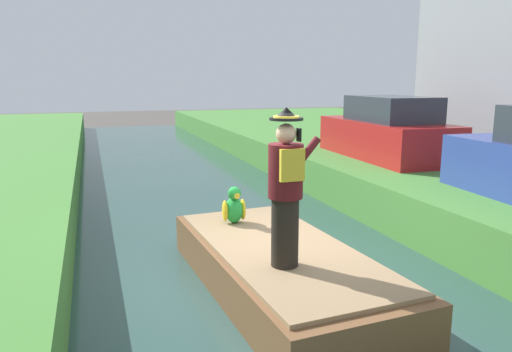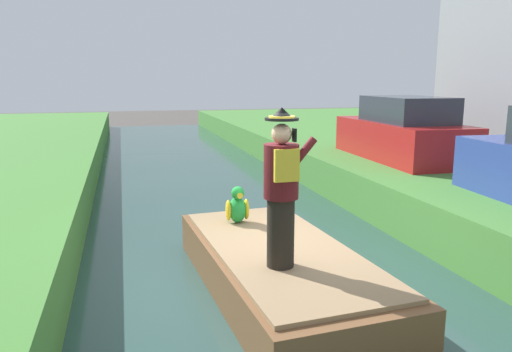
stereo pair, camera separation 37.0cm
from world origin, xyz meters
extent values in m
plane|color=#4C4742|center=(0.00, 0.00, 0.00)|extent=(80.00, 80.00, 0.00)
cube|color=#2D4C47|center=(0.00, 0.00, 0.05)|extent=(5.28, 48.00, 0.10)
cube|color=brown|center=(0.00, -0.26, 0.38)|extent=(2.07, 4.31, 0.56)
cube|color=#997A56|center=(0.00, -0.26, 0.69)|extent=(1.91, 3.97, 0.05)
cylinder|color=black|center=(-0.20, -0.89, 1.12)|extent=(0.32, 0.32, 0.82)
cylinder|color=#561419|center=(-0.20, -0.89, 1.84)|extent=(0.40, 0.40, 0.62)
cube|color=gold|center=(-0.20, -1.08, 1.94)|extent=(0.28, 0.06, 0.36)
sphere|color=#DBA884|center=(-0.20, -0.89, 2.27)|extent=(0.23, 0.23, 0.23)
cylinder|color=black|center=(-0.20, -0.89, 2.43)|extent=(0.38, 0.38, 0.03)
cone|color=black|center=(-0.20, -0.89, 2.50)|extent=(0.26, 0.26, 0.12)
cylinder|color=gold|center=(-0.20, -0.89, 2.46)|extent=(0.29, 0.29, 0.02)
cylinder|color=#561419|center=(0.02, -0.93, 2.02)|extent=(0.38, 0.09, 0.43)
cube|color=black|center=(-0.07, -0.95, 2.26)|extent=(0.03, 0.08, 0.15)
ellipsoid|color=green|center=(-0.28, 0.97, 0.91)|extent=(0.26, 0.32, 0.40)
sphere|color=green|center=(-0.28, 0.93, 1.18)|extent=(0.20, 0.20, 0.20)
cone|color=yellow|center=(-0.28, 0.83, 1.17)|extent=(0.09, 0.09, 0.09)
ellipsoid|color=yellow|center=(-0.42, 0.97, 0.91)|extent=(0.08, 0.20, 0.32)
ellipsoid|color=yellow|center=(-0.14, 0.97, 0.91)|extent=(0.08, 0.20, 0.32)
cube|color=red|center=(4.62, 4.44, 1.41)|extent=(1.82, 4.05, 0.90)
cube|color=#2D333D|center=(4.62, 4.24, 2.16)|extent=(1.51, 2.24, 0.60)
camera|label=1|loc=(-2.27, -5.95, 2.87)|focal=34.37mm
camera|label=2|loc=(-1.91, -6.06, 2.87)|focal=34.37mm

